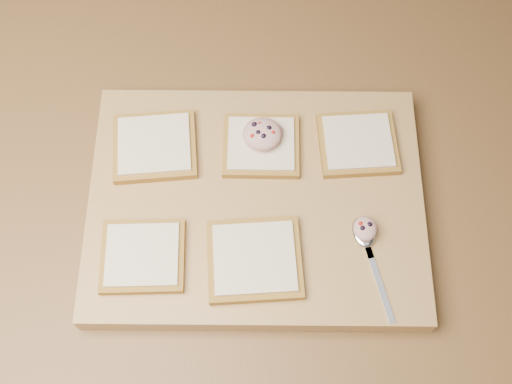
# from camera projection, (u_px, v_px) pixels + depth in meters

# --- Properties ---
(ground) EXTENTS (4.00, 4.00, 0.00)m
(ground) POSITION_uv_depth(u_px,v_px,m) (211.00, 324.00, 1.81)
(ground) COLOR #515459
(ground) RESTS_ON ground
(island_counter) EXTENTS (2.00, 0.80, 0.90)m
(island_counter) POSITION_uv_depth(u_px,v_px,m) (198.00, 277.00, 1.40)
(island_counter) COLOR slate
(island_counter) RESTS_ON ground
(cutting_board) EXTENTS (0.49, 0.37, 0.04)m
(cutting_board) POSITION_uv_depth(u_px,v_px,m) (256.00, 204.00, 0.96)
(cutting_board) COLOR tan
(cutting_board) RESTS_ON island_counter
(bread_far_left) EXTENTS (0.13, 0.12, 0.02)m
(bread_far_left) POSITION_uv_depth(u_px,v_px,m) (155.00, 146.00, 0.97)
(bread_far_left) COLOR #A06E29
(bread_far_left) RESTS_ON cutting_board
(bread_far_center) EXTENTS (0.12, 0.11, 0.02)m
(bread_far_center) POSITION_uv_depth(u_px,v_px,m) (261.00, 146.00, 0.97)
(bread_far_center) COLOR #A06E29
(bread_far_center) RESTS_ON cutting_board
(bread_far_right) EXTENTS (0.12, 0.11, 0.02)m
(bread_far_right) POSITION_uv_depth(u_px,v_px,m) (358.00, 143.00, 0.97)
(bread_far_right) COLOR #A06E29
(bread_far_right) RESTS_ON cutting_board
(bread_near_left) EXTENTS (0.12, 0.11, 0.02)m
(bread_near_left) POSITION_uv_depth(u_px,v_px,m) (143.00, 256.00, 0.90)
(bread_near_left) COLOR #A06E29
(bread_near_left) RESTS_ON cutting_board
(bread_near_center) EXTENTS (0.14, 0.13, 0.02)m
(bread_near_center) POSITION_uv_depth(u_px,v_px,m) (254.00, 259.00, 0.89)
(bread_near_center) COLOR #A06E29
(bread_near_center) RESTS_ON cutting_board
(tuna_salad_dollop) EXTENTS (0.06, 0.06, 0.03)m
(tuna_salad_dollop) POSITION_uv_depth(u_px,v_px,m) (262.00, 134.00, 0.95)
(tuna_salad_dollop) COLOR #D59C88
(tuna_salad_dollop) RESTS_ON bread_far_center
(spoon) EXTENTS (0.06, 0.16, 0.01)m
(spoon) POSITION_uv_depth(u_px,v_px,m) (366.00, 240.00, 0.91)
(spoon) COLOR silver
(spoon) RESTS_ON cutting_board
(spoon_salad) EXTENTS (0.03, 0.04, 0.02)m
(spoon_salad) POSITION_uv_depth(u_px,v_px,m) (365.00, 229.00, 0.90)
(spoon_salad) COLOR #D59C88
(spoon_salad) RESTS_ON spoon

